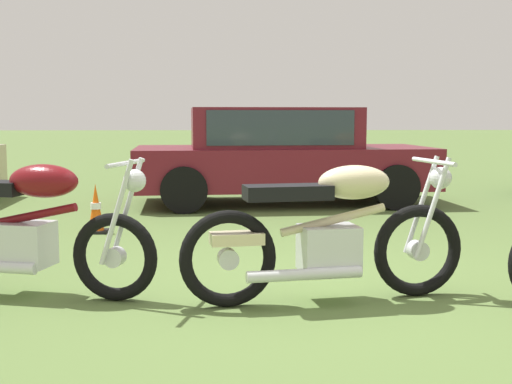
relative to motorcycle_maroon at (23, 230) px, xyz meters
The scene contains 5 objects.
ground_plane 2.17m from the motorcycle_maroon, ahead, with size 120.00×120.00×0.00m, color #567038.
motorcycle_maroon is the anchor object (origin of this frame).
motorcycle_cream 2.21m from the motorcycle_maroon, ahead, with size 2.05×0.74×1.02m.
car_burgundy 5.55m from the motorcycle_maroon, 65.99° to the left, with size 4.47×2.17×1.43m.
traffic_cone 2.64m from the motorcycle_maroon, 89.88° to the left, with size 0.25×0.25×0.56m.
Camera 1 is at (-0.65, -4.79, 1.30)m, focal length 46.26 mm.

